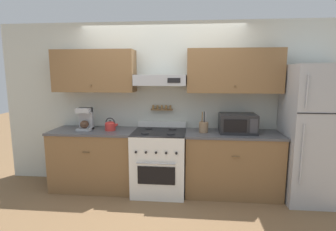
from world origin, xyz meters
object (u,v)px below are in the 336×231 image
Objects in this scene: refrigerator at (314,134)px; coffee_maker at (85,119)px; utensil_crock at (204,127)px; tea_kettle at (110,125)px; stove_range at (159,161)px; microwave at (238,123)px.

refrigerator reaches higher than coffee_maker.
utensil_crock is at bearing -0.80° from coffee_maker.
utensil_crock reaches higher than tea_kettle.
coffee_maker is at bearing 179.20° from utensil_crock.
stove_range is 0.54× the size of refrigerator.
coffee_maker reaches higher than tea_kettle.
microwave is (1.13, 0.06, 0.59)m from stove_range.
tea_kettle is at bearing -180.00° from utensil_crock.
microwave is 1.69× the size of utensil_crock.
coffee_maker is at bearing 176.39° from tea_kettle.
coffee_maker is (-0.40, 0.03, 0.09)m from tea_kettle.
tea_kettle is 0.41m from coffee_maker.
stove_range is 0.84m from utensil_crock.
coffee_maker reaches higher than utensil_crock.
refrigerator is (2.16, -0.03, 0.48)m from stove_range.
tea_kettle reaches higher than stove_range.
coffee_maker is at bearing 176.68° from stove_range.
stove_range is at bearing -176.33° from utensil_crock.
refrigerator is 6.15× the size of utensil_crock.
stove_range is at bearing 179.25° from refrigerator.
utensil_crock is at bearing 177.36° from refrigerator.
coffee_maker is at bearing 179.82° from microwave.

